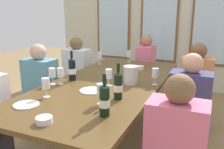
{
  "coord_description": "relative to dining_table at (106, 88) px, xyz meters",
  "views": [
    {
      "loc": [
        1.03,
        -2.24,
        1.48
      ],
      "look_at": [
        0.0,
        0.15,
        0.79
      ],
      "focal_mm": 38.62,
      "sensor_mm": 36.0,
      "label": 1
    }
  ],
  "objects": [
    {
      "name": "ground_plane",
      "position": [
        0.0,
        0.0,
        -0.68
      ],
      "size": [
        12.0,
        12.0,
        0.0
      ],
      "primitive_type": "plane",
      "color": "olive"
    },
    {
      "name": "back_wall_with_windows",
      "position": [
        0.0,
        2.48,
        0.77
      ],
      "size": [
        4.31,
        0.1,
        2.9
      ],
      "color": "beige",
      "rests_on": "ground"
    },
    {
      "name": "dining_table",
      "position": [
        0.0,
        0.0,
        0.0
      ],
      "size": [
        1.11,
        2.43,
        0.74
      ],
      "color": "#543D1D",
      "rests_on": "ground"
    },
    {
      "name": "white_plate_0",
      "position": [
        -0.33,
        -0.84,
        0.07
      ],
      "size": [
        0.21,
        0.21,
        0.01
      ],
      "primitive_type": "cylinder",
      "color": "white",
      "rests_on": "dining_table"
    },
    {
      "name": "white_plate_1",
      "position": [
        -0.01,
        -0.32,
        0.07
      ],
      "size": [
        0.23,
        0.23,
        0.01
      ],
      "primitive_type": "cylinder",
      "color": "white",
      "rests_on": "dining_table"
    },
    {
      "name": "metal_pitcher",
      "position": [
        0.25,
        0.06,
        0.16
      ],
      "size": [
        0.16,
        0.16,
        0.19
      ],
      "color": "silver",
      "rests_on": "dining_table"
    },
    {
      "name": "wine_bottle_0",
      "position": [
        0.3,
        -0.41,
        0.18
      ],
      "size": [
        0.08,
        0.08,
        0.32
      ],
      "color": "black",
      "rests_on": "dining_table"
    },
    {
      "name": "wine_bottle_1",
      "position": [
        -0.38,
        -0.07,
        0.19
      ],
      "size": [
        0.08,
        0.08,
        0.32
      ],
      "color": "black",
      "rests_on": "dining_table"
    },
    {
      "name": "wine_bottle_2",
      "position": [
        0.34,
        -0.77,
        0.18
      ],
      "size": [
        0.08,
        0.08,
        0.32
      ],
      "color": "black",
      "rests_on": "dining_table"
    },
    {
      "name": "tasting_bowl_0",
      "position": [
        0.01,
        -1.04,
        0.08
      ],
      "size": [
        0.12,
        0.12,
        0.04
      ],
      "primitive_type": "cylinder",
      "color": "white",
      "rests_on": "dining_table"
    },
    {
      "name": "tasting_bowl_1",
      "position": [
        0.15,
        0.73,
        0.08
      ],
      "size": [
        0.11,
        0.11,
        0.04
      ],
      "primitive_type": "cylinder",
      "color": "white",
      "rests_on": "dining_table"
    },
    {
      "name": "wine_glass_0",
      "position": [
        -0.13,
        1.09,
        0.18
      ],
      "size": [
        0.07,
        0.07,
        0.17
      ],
      "color": "white",
      "rests_on": "dining_table"
    },
    {
      "name": "wine_glass_1",
      "position": [
        -0.3,
        -0.62,
        0.18
      ],
      "size": [
        0.07,
        0.07,
        0.17
      ],
      "color": "white",
      "rests_on": "dining_table"
    },
    {
      "name": "wine_glass_2",
      "position": [
        -0.41,
        -0.24,
        0.18
      ],
      "size": [
        0.07,
        0.07,
        0.17
      ],
      "color": "white",
      "rests_on": "dining_table"
    },
    {
      "name": "wine_glass_3",
      "position": [
        0.22,
        -0.58,
        0.18
      ],
      "size": [
        0.07,
        0.07,
        0.17
      ],
      "color": "white",
      "rests_on": "dining_table"
    },
    {
      "name": "wine_glass_4",
      "position": [
        -0.47,
        0.8,
        0.18
      ],
      "size": [
        0.07,
        0.07,
        0.17
      ],
      "color": "white",
      "rests_on": "dining_table"
    },
    {
      "name": "wine_glass_5",
      "position": [
        0.5,
        0.13,
        0.18
      ],
      "size": [
        0.07,
        0.07,
        0.17
      ],
      "color": "white",
      "rests_on": "dining_table"
    },
    {
      "name": "wine_glass_6",
      "position": [
        0.07,
        -0.1,
        0.18
      ],
      "size": [
        0.07,
        0.07,
        0.17
      ],
      "color": "white",
      "rests_on": "dining_table"
    },
    {
      "name": "wine_glass_7",
      "position": [
        -0.48,
        -0.28,
        0.18
      ],
      "size": [
        0.07,
        0.07,
        0.17
      ],
      "color": "white",
      "rests_on": "dining_table"
    },
    {
      "name": "seated_person_0",
      "position": [
        -0.86,
        0.81,
        -0.15
      ],
      "size": [
        0.38,
        0.24,
        1.11
      ],
      "color": "#283534",
      "rests_on": "ground"
    },
    {
      "name": "seated_person_1",
      "position": [
        0.86,
        0.81,
        -0.15
      ],
      "size": [
        0.38,
        0.24,
        1.11
      ],
      "color": "#242D35",
      "rests_on": "ground"
    },
    {
      "name": "seated_person_2",
      "position": [
        -0.86,
        -0.03,
        -0.15
      ],
      "size": [
        0.38,
        0.24,
        1.11
      ],
      "color": "#2A2A3C",
      "rests_on": "ground"
    },
    {
      "name": "seated_person_3",
      "position": [
        0.86,
        0.03,
        -0.15
      ],
      "size": [
        0.38,
        0.24,
        1.11
      ],
      "color": "#252735",
      "rests_on": "ground"
    },
    {
      "name": "seated_person_6",
      "position": [
        0.0,
        1.56,
        -0.15
      ],
      "size": [
        0.24,
        0.38,
        1.11
      ],
      "color": "#2B213E",
      "rests_on": "ground"
    }
  ]
}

